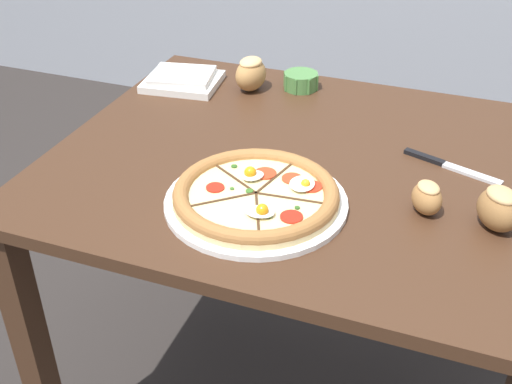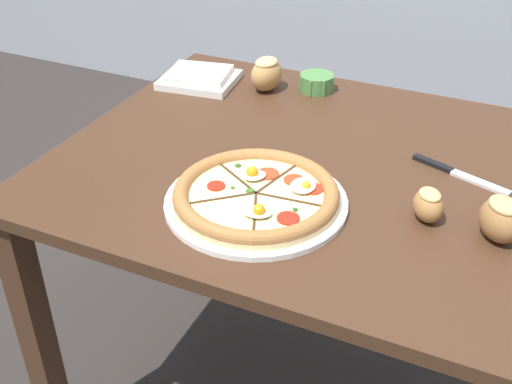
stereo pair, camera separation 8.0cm
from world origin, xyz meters
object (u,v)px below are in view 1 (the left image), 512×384
at_px(pizza, 256,196).
at_px(bread_piece_mid, 251,73).
at_px(dining_table, 301,200).
at_px(bread_piece_near, 499,208).
at_px(knife_main, 450,166).
at_px(bread_piece_far, 427,197).
at_px(napkin_folded, 183,80).
at_px(ramekin_bowl, 301,80).

height_order(pizza, bread_piece_mid, bread_piece_mid).
distance_m(dining_table, pizza, 0.26).
height_order(bread_piece_near, knife_main, bread_piece_near).
bearing_deg(knife_main, bread_piece_far, -79.70).
distance_m(pizza, bread_piece_mid, 0.56).
relative_size(bread_piece_far, knife_main, 0.42).
relative_size(bread_piece_mid, knife_main, 0.51).
xyz_separation_m(bread_piece_far, knife_main, (0.03, 0.19, -0.03)).
distance_m(dining_table, bread_piece_far, 0.35).
bearing_deg(bread_piece_mid, napkin_folded, -168.72).
bearing_deg(pizza, bread_piece_mid, 111.97).
bearing_deg(ramekin_bowl, bread_piece_mid, -156.45).
relative_size(dining_table, ramekin_bowl, 11.26).
height_order(bread_piece_near, bread_piece_far, bread_piece_near).
relative_size(ramekin_bowl, bread_piece_far, 1.08).
height_order(ramekin_bowl, bread_piece_mid, bread_piece_mid).
distance_m(napkin_folded, bread_piece_near, 0.94).
xyz_separation_m(pizza, knife_main, (0.35, 0.28, -0.02)).
bearing_deg(napkin_folded, ramekin_bowl, 16.37).
bearing_deg(pizza, dining_table, 81.45).
bearing_deg(dining_table, knife_main, 12.35).
distance_m(dining_table, ramekin_bowl, 0.40).
bearing_deg(pizza, bread_piece_far, 16.07).
height_order(napkin_folded, knife_main, napkin_folded).
distance_m(pizza, bread_piece_far, 0.33).
xyz_separation_m(napkin_folded, bread_piece_near, (0.85, -0.40, 0.03)).
bearing_deg(pizza, bread_piece_near, 10.83).
height_order(bread_piece_near, bread_piece_mid, bread_piece_mid).
bearing_deg(bread_piece_far, knife_main, 81.61).
bearing_deg(bread_piece_far, dining_table, 156.98).
bearing_deg(dining_table, bread_piece_mid, 128.31).
relative_size(napkin_folded, bread_piece_near, 1.85).
bearing_deg(bread_piece_far, pizza, -163.93).
height_order(pizza, knife_main, pizza).
relative_size(bread_piece_mid, bread_piece_far, 1.22).
distance_m(napkin_folded, bread_piece_far, 0.82).
bearing_deg(bread_piece_mid, ramekin_bowl, 23.55).
relative_size(napkin_folded, knife_main, 1.00).
bearing_deg(napkin_folded, bread_piece_mid, 11.28).
xyz_separation_m(dining_table, napkin_folded, (-0.43, 0.27, 0.13)).
height_order(bread_piece_mid, bread_piece_far, bread_piece_mid).
bearing_deg(ramekin_bowl, pizza, -81.60).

